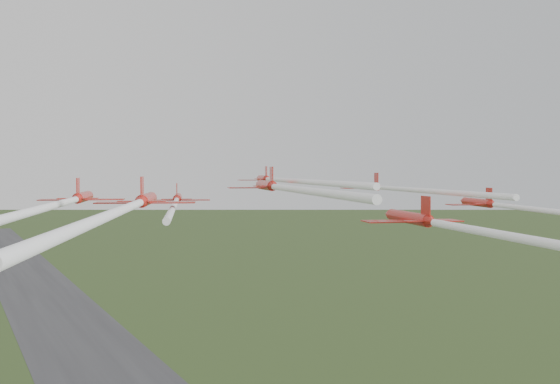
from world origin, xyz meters
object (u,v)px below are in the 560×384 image
jet_row3_left (57,204)px  jet_row3_right (530,209)px  jet_lead (281,180)px  jet_row4_right (455,226)px  jet_row4_left (133,205)px  jet_row2_left (176,201)px  jet_row2_right (392,188)px  jet_row3_mid (280,187)px

jet_row3_left → jet_row3_right: size_ratio=1.29×
jet_lead → jet_row3_left: 32.79m
jet_lead → jet_row4_right: 33.86m
jet_row3_right → jet_row4_left: bearing=-162.1°
jet_row2_left → jet_row2_right: bearing=5.5°
jet_row3_mid → jet_row4_right: bearing=-53.2°
jet_row2_right → jet_row3_mid: bearing=-143.5°
jet_row2_left → jet_row4_left: 25.27m
jet_row2_right → jet_row4_right: size_ratio=0.93×
jet_lead → jet_row2_left: 15.39m
jet_row3_mid → jet_row2_left: bearing=136.0°
jet_row2_left → jet_row4_right: jet_row2_left is taller
jet_row3_left → jet_row3_mid: 22.10m
jet_row2_right → jet_row4_right: 28.19m
jet_lead → jet_row2_right: bearing=-18.8°
jet_row3_right → jet_row4_right: (-15.80, -5.69, -0.75)m
jet_row3_mid → jet_row4_left: 20.55m
jet_row4_left → jet_lead: bearing=65.3°
jet_row4_left → jet_row3_right: bearing=17.3°
jet_row3_mid → jet_row4_right: size_ratio=0.94×
jet_row2_left → jet_row2_right: size_ratio=1.00×
jet_row4_right → jet_lead: bearing=104.6°
jet_row3_right → jet_row2_right: bearing=120.6°
jet_lead → jet_row2_left: size_ratio=1.36×
jet_row3_mid → jet_row4_left: jet_row3_mid is taller
jet_row3_mid → jet_row2_right: bearing=35.1°
jet_row2_right → jet_row3_mid: size_ratio=0.99×
jet_lead → jet_row3_mid: (-8.07, -14.94, -0.58)m
jet_row3_mid → jet_row4_right: 20.02m
jet_row2_right → jet_row3_left: jet_row2_right is taller
jet_lead → jet_row4_right: (-1.56, -33.64, -3.51)m
jet_row3_right → jet_row3_left: bearing=-176.2°
jet_row3_mid → jet_row3_right: bearing=-12.6°
jet_row3_mid → jet_row3_right: jet_row3_mid is taller
jet_row3_left → jet_row4_right: size_ratio=1.37×
jet_row3_right → jet_row3_mid: bearing=172.2°
jet_row4_right → jet_row3_left: bearing=161.3°
jet_row2_left → jet_lead: bearing=27.4°
jet_row3_left → jet_row3_mid: size_ratio=1.46×
jet_row2_right → jet_row4_right: bearing=-98.6°
jet_row3_mid → jet_row3_right: size_ratio=0.89×
jet_row3_mid → jet_row3_right: 25.92m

